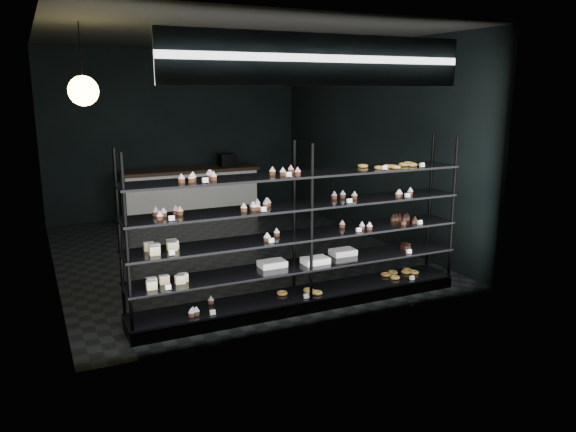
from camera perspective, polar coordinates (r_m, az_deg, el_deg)
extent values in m
cube|color=black|center=(8.75, -6.00, -3.65)|extent=(5.00, 6.00, 0.01)
cube|color=black|center=(8.42, -6.52, 17.65)|extent=(5.00, 6.00, 0.01)
cube|color=black|center=(11.30, -11.29, 8.14)|extent=(5.00, 0.01, 3.20)
cube|color=black|center=(5.71, 3.69, 3.97)|extent=(5.00, 0.01, 3.20)
cube|color=black|center=(7.99, -23.53, 5.47)|extent=(0.01, 6.00, 3.20)
cube|color=black|center=(9.54, 8.20, 7.44)|extent=(0.01, 6.00, 3.20)
cube|color=black|center=(6.60, 1.45, -8.64)|extent=(4.00, 0.50, 0.12)
cylinder|color=black|center=(5.53, -16.02, -3.33)|extent=(0.04, 0.04, 1.85)
cylinder|color=black|center=(5.95, -16.72, -2.24)|extent=(0.04, 0.04, 1.85)
cylinder|color=black|center=(6.13, 2.42, -1.26)|extent=(0.04, 0.04, 1.85)
cylinder|color=black|center=(6.51, 0.63, -0.40)|extent=(0.04, 0.04, 1.85)
cylinder|color=black|center=(7.24, 16.38, 0.41)|extent=(0.04, 0.04, 1.85)
cylinder|color=black|center=(7.56, 14.19, 1.07)|extent=(0.04, 0.04, 1.85)
cube|color=black|center=(6.57, 1.45, -7.91)|extent=(4.00, 0.50, 0.03)
cube|color=black|center=(6.45, 1.47, -5.00)|extent=(4.00, 0.50, 0.02)
cube|color=black|center=(6.35, 1.49, -2.00)|extent=(4.00, 0.50, 0.02)
cube|color=black|center=(6.27, 1.51, 1.09)|extent=(4.00, 0.50, 0.02)
cube|color=black|center=(6.21, 1.53, 4.25)|extent=(4.00, 0.50, 0.02)
cube|color=white|center=(5.60, -8.75, 3.55)|extent=(0.06, 0.04, 0.06)
cube|color=white|center=(5.95, 0.45, 4.25)|extent=(0.05, 0.04, 0.06)
cube|color=white|center=(6.54, 9.78, 4.84)|extent=(0.06, 0.04, 0.06)
cube|color=white|center=(6.87, 13.59, 5.04)|extent=(0.06, 0.04, 0.06)
cube|color=white|center=(5.58, -11.94, -0.27)|extent=(0.06, 0.04, 0.06)
cube|color=white|center=(5.88, -2.47, 0.66)|extent=(0.05, 0.04, 0.06)
cube|color=white|center=(6.38, 6.64, 1.54)|extent=(0.05, 0.04, 0.06)
cube|color=white|center=(6.81, 12.20, 2.06)|extent=(0.06, 0.04, 0.06)
cube|color=white|center=(5.68, -11.54, -3.69)|extent=(0.06, 0.04, 0.06)
cube|color=white|center=(6.01, -1.52, -2.51)|extent=(0.06, 0.04, 0.06)
cube|color=white|center=(6.50, 7.30, -1.41)|extent=(0.05, 0.04, 0.06)
cube|color=white|center=(6.97, 12.96, -0.68)|extent=(0.06, 0.04, 0.06)
cube|color=white|center=(5.78, -11.72, -7.06)|extent=(0.06, 0.04, 0.06)
cube|color=white|center=(7.02, 12.43, -3.51)|extent=(0.06, 0.04, 0.06)
cube|color=white|center=(5.99, -8.03, -9.76)|extent=(0.06, 0.04, 0.06)
cube|color=white|center=(6.37, 1.59, -8.22)|extent=(0.05, 0.04, 0.06)
cube|color=white|center=(7.12, 12.21, -6.23)|extent=(0.06, 0.04, 0.06)
cube|color=#0D0F45|center=(5.72, 3.46, 15.55)|extent=(3.20, 0.04, 0.45)
cube|color=white|center=(5.70, 3.56, 15.56)|extent=(3.30, 0.02, 0.50)
cylinder|color=black|center=(6.72, -20.37, 15.65)|extent=(0.01, 0.01, 0.57)
sphere|color=#ECC752|center=(6.71, -20.07, 11.85)|extent=(0.33, 0.33, 0.33)
cube|color=beige|center=(11.00, -9.86, 2.08)|extent=(2.52, 0.60, 0.92)
cube|color=black|center=(10.92, -9.96, 4.61)|extent=(2.62, 0.65, 0.06)
cube|color=black|center=(11.12, -6.25, 5.67)|extent=(0.30, 0.30, 0.25)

